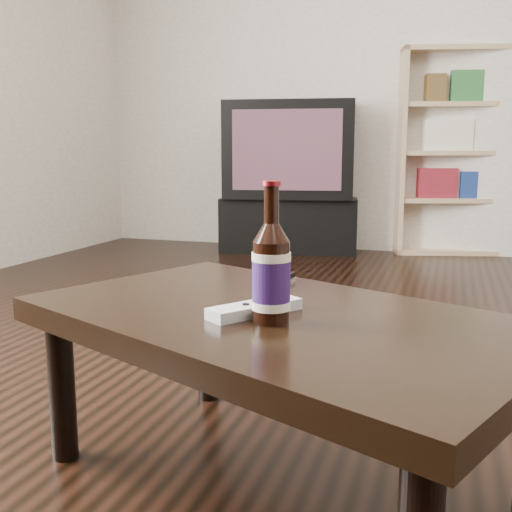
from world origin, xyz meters
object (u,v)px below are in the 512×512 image
(tv, at_px, (290,150))
(coffee_table, at_px, (275,336))
(tv_stand, at_px, (290,224))
(phone, at_px, (277,279))
(beer_bottle, at_px, (271,274))
(bookshelf, at_px, (449,149))
(remote, at_px, (255,309))

(tv, height_order, coffee_table, tv)
(tv, xyz_separation_m, coffee_table, (0.79, -3.08, -0.39))
(tv_stand, height_order, phone, phone)
(coffee_table, relative_size, beer_bottle, 4.42)
(bookshelf, distance_m, remote, 3.42)
(tv_stand, bearing_deg, bookshelf, 4.75)
(tv, xyz_separation_m, bookshelf, (1.08, 0.28, 0.01))
(tv, bearing_deg, bookshelf, 4.83)
(tv, relative_size, beer_bottle, 3.66)
(tv_stand, xyz_separation_m, tv, (0.00, -0.00, 0.53))
(tv_stand, relative_size, remote, 4.87)
(coffee_table, height_order, beer_bottle, beer_bottle)
(tv, bearing_deg, phone, -85.38)
(tv_stand, relative_size, tv, 0.99)
(tv, distance_m, bookshelf, 1.12)
(phone, height_order, remote, remote)
(coffee_table, bearing_deg, remote, -135.93)
(phone, distance_m, remote, 0.30)
(tv, height_order, phone, tv)
(tv_stand, xyz_separation_m, bookshelf, (1.08, 0.28, 0.54))
(coffee_table, xyz_separation_m, phone, (-0.07, 0.26, 0.06))
(tv_stand, height_order, coffee_table, tv_stand)
(beer_bottle, bearing_deg, phone, 104.13)
(tv, height_order, remote, tv)
(tv_stand, height_order, tv, tv)
(beer_bottle, bearing_deg, coffee_table, 101.05)
(beer_bottle, relative_size, remote, 1.35)
(beer_bottle, relative_size, phone, 2.25)
(bookshelf, height_order, phone, bookshelf)
(phone, xyz_separation_m, remote, (0.04, -0.29, 0.00))
(tv_stand, bearing_deg, tv, -90.00)
(tv, bearing_deg, beer_bottle, -85.40)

